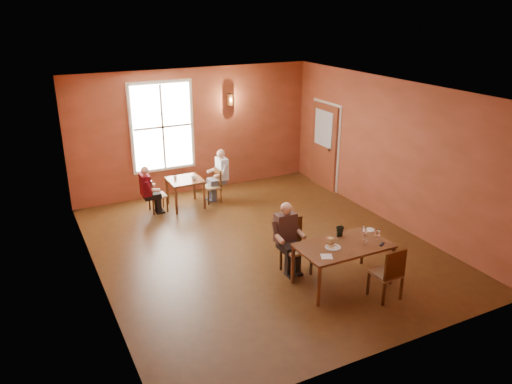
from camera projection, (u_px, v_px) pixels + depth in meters
name	position (u px, v px, depth m)	size (l,w,h in m)	color
ground	(261.00, 246.00, 9.62)	(6.00, 7.00, 0.01)	brown
wall_back	(195.00, 131.00, 12.01)	(6.00, 0.04, 3.00)	brown
wall_front	(390.00, 253.00, 6.16)	(6.00, 0.04, 3.00)	brown
wall_left	(91.00, 200.00, 7.82)	(0.04, 7.00, 3.00)	brown
wall_right	(389.00, 152.00, 10.34)	(0.04, 7.00, 3.00)	brown
ceiling	(261.00, 90.00, 8.55)	(6.00, 7.00, 0.04)	white
window	(162.00, 127.00, 11.56)	(1.36, 0.10, 1.96)	white
door	(324.00, 146.00, 12.40)	(0.12, 1.04, 2.10)	maroon
wall_sconce	(230.00, 100.00, 12.05)	(0.16, 0.16, 0.28)	brown
main_table	(342.00, 264.00, 8.23)	(1.52, 0.85, 0.71)	brown
chair_diner_main	(296.00, 248.00, 8.52)	(0.42, 0.42, 0.95)	#592B13
diner_main	(297.00, 242.00, 8.45)	(0.48, 0.48, 1.20)	black
chair_empty	(386.00, 272.00, 7.80)	(0.40, 0.40, 0.89)	#3C2713
plate_food	(333.00, 247.00, 7.99)	(0.26, 0.26, 0.03)	white
sandwich	(330.00, 242.00, 8.07)	(0.09, 0.08, 0.11)	tan
goblet_a	(364.00, 232.00, 8.35)	(0.08, 0.08, 0.19)	white
goblet_b	(378.00, 235.00, 8.25)	(0.07, 0.07, 0.18)	white
goblet_c	(365.00, 240.00, 8.07)	(0.07, 0.07, 0.18)	white
menu_stand	(340.00, 231.00, 8.37)	(0.11, 0.05, 0.18)	black
knife	(351.00, 253.00, 7.84)	(0.18, 0.01, 0.00)	silver
napkin	(327.00, 257.00, 7.72)	(0.18, 0.18, 0.01)	white
side_plate	(369.00, 230.00, 8.61)	(0.18, 0.18, 0.01)	silver
sunglasses	(382.00, 244.00, 8.10)	(0.13, 0.04, 0.02)	black
second_table	(186.00, 193.00, 11.40)	(0.74, 0.74, 0.65)	brown
chair_diner_white	(212.00, 186.00, 11.65)	(0.35, 0.35, 0.78)	brown
diner_white	(213.00, 178.00, 11.59)	(0.47, 0.47, 1.17)	white
chair_diner_maroon	(158.00, 195.00, 11.10)	(0.35, 0.35, 0.79)	#412712
diner_maroon	(156.00, 189.00, 11.04)	(0.43, 0.43, 1.07)	maroon
cup_a	(194.00, 178.00, 11.24)	(0.11, 0.11, 0.09)	white
cup_b	(175.00, 177.00, 11.29)	(0.08, 0.08, 0.08)	silver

